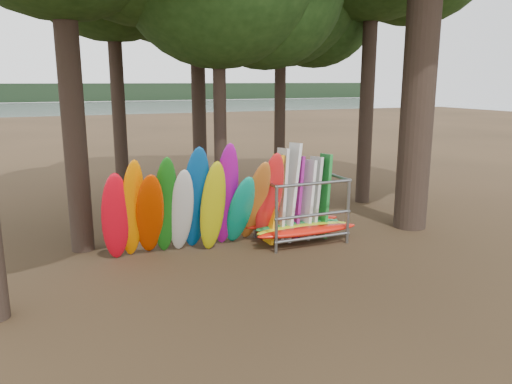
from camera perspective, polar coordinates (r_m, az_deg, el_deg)
name	(u,v)px	position (r m, az deg, el deg)	size (l,w,h in m)	color
ground	(284,252)	(13.75, 3.26, -6.89)	(120.00, 120.00, 0.00)	#47331E
lake	(92,115)	(72.02, -18.21, 8.34)	(160.00, 160.00, 0.00)	gray
far_shore	(72,92)	(121.81, -20.27, 10.63)	(160.00, 4.00, 4.00)	black
kayak_row	(198,206)	(13.33, -6.60, -1.66)	(4.93, 2.03, 3.19)	red
storage_rack	(300,211)	(14.56, 5.09, -2.15)	(3.13, 1.53, 2.88)	slate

